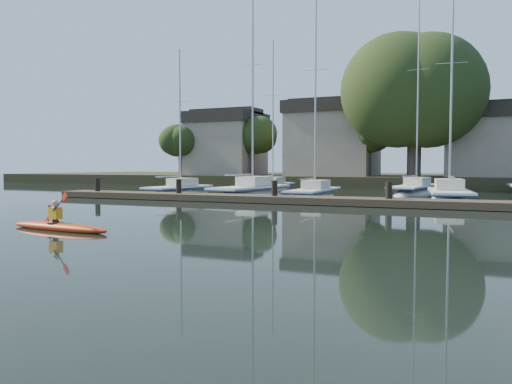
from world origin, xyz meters
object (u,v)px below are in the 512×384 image
at_px(sailboat_3, 449,205).
at_px(sailboat_5, 272,192).
at_px(sailboat_0, 179,197).
at_px(sailboat_6, 415,196).
at_px(dock, 329,200).
at_px(sailboat_2, 314,201).
at_px(kayak, 58,225).
at_px(sailboat_1, 251,199).

xyz_separation_m(sailboat_3, sailboat_5, (-13.69, 7.66, 0.03)).
relative_size(sailboat_0, sailboat_3, 0.84).
bearing_deg(sailboat_6, dock, -94.82).
bearing_deg(dock, sailboat_2, 115.30).
xyz_separation_m(sailboat_0, sailboat_2, (9.63, 0.16, 0.01)).
relative_size(dock, sailboat_5, 2.59).
bearing_deg(sailboat_5, sailboat_3, -29.43).
bearing_deg(kayak, sailboat_1, 100.21).
xyz_separation_m(sailboat_1, sailboat_5, (-1.56, 7.67, 0.04)).
xyz_separation_m(dock, sailboat_5, (-8.10, 12.52, -0.37)).
relative_size(sailboat_1, sailboat_3, 1.10).
bearing_deg(kayak, sailboat_2, 86.51).
xyz_separation_m(dock, sailboat_2, (-2.21, 4.68, -0.37)).
height_order(sailboat_1, sailboat_6, sailboat_6).
bearing_deg(sailboat_6, kayak, -98.56).
bearing_deg(dock, sailboat_6, 76.45).
bearing_deg(dock, sailboat_5, 122.91).
xyz_separation_m(sailboat_1, sailboat_2, (4.33, -0.17, 0.03)).
bearing_deg(sailboat_5, sailboat_2, -53.27).
bearing_deg(sailboat_1, sailboat_2, 4.12).
bearing_deg(sailboat_3, sailboat_5, 144.41).
distance_m(dock, sailboat_1, 8.16).
distance_m(sailboat_0, sailboat_1, 5.31).
distance_m(dock, sailboat_0, 12.68).
relative_size(sailboat_2, sailboat_6, 0.89).
height_order(dock, sailboat_1, sailboat_1).
bearing_deg(kayak, dock, 74.67).
bearing_deg(kayak, sailboat_3, 65.04).
height_order(sailboat_2, sailboat_6, sailboat_6).
distance_m(kayak, sailboat_3, 20.99).
relative_size(sailboat_0, sailboat_6, 0.74).
distance_m(dock, sailboat_6, 12.82).
distance_m(sailboat_0, sailboat_6, 16.83).
height_order(sailboat_2, sailboat_5, sailboat_2).
bearing_deg(kayak, sailboat_6, 78.05).
xyz_separation_m(sailboat_3, sailboat_6, (-2.58, 7.60, 0.02)).
bearing_deg(sailboat_3, sailboat_6, 102.42).
relative_size(sailboat_1, sailboat_2, 1.09).
xyz_separation_m(sailboat_0, sailboat_5, (3.74, 8.00, 0.02)).
bearing_deg(sailboat_2, sailboat_1, 177.32).
xyz_separation_m(sailboat_2, sailboat_3, (7.80, 0.17, -0.03)).
bearing_deg(sailboat_6, sailboat_3, -62.50).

